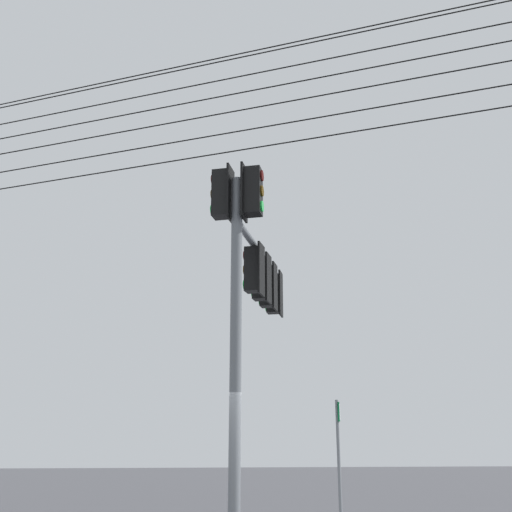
{
  "coord_description": "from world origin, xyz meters",
  "views": [
    {
      "loc": [
        -0.97,
        -9.61,
        1.78
      ],
      "look_at": [
        0.08,
        2.17,
        5.33
      ],
      "focal_mm": 42.53,
      "sensor_mm": 36.0,
      "label": 1
    }
  ],
  "objects": [
    {
      "name": "signal_mast_assembly",
      "position": [
        -0.02,
        1.81,
        4.78
      ],
      "size": [
        1.88,
        4.5,
        6.59
      ],
      "color": "slate",
      "rests_on": "ground"
    },
    {
      "name": "overhead_wire_span",
      "position": [
        0.71,
        0.17,
        8.1
      ],
      "size": [
        24.37,
        10.47,
        2.46
      ],
      "color": "black"
    },
    {
      "name": "route_sign_primary",
      "position": [
        1.95,
        3.5,
        1.54
      ],
      "size": [
        0.13,
        0.29,
        2.56
      ],
      "color": "slate",
      "rests_on": "ground"
    }
  ]
}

